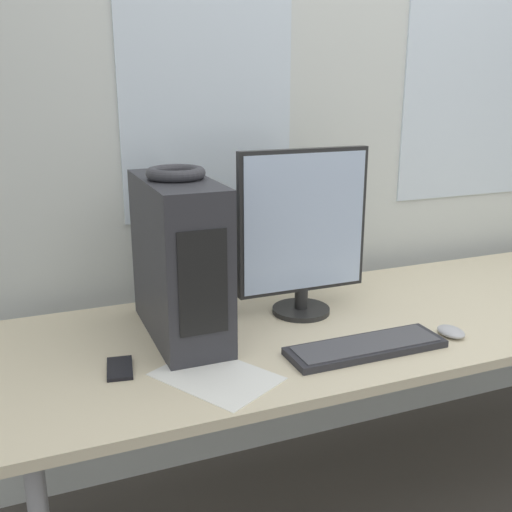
{
  "coord_description": "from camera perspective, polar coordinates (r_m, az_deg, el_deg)",
  "views": [
    {
      "loc": [
        -1.19,
        -1.11,
        1.47
      ],
      "look_at": [
        -0.57,
        0.4,
        0.99
      ],
      "focal_mm": 42.0,
      "sensor_mm": 36.0,
      "label": 1
    }
  ],
  "objects": [
    {
      "name": "desk",
      "position": [
        2.07,
        15.0,
        -5.86
      ],
      "size": [
        2.6,
        0.8,
        0.75
      ],
      "color": "beige",
      "rests_on": "ground_plane"
    },
    {
      "name": "wall_back",
      "position": [
        2.36,
        8.36,
        13.32
      ],
      "size": [
        8.0,
        0.07,
        2.7
      ],
      "color": "silver",
      "rests_on": "ground_plane"
    },
    {
      "name": "keyboard",
      "position": [
        1.71,
        10.43,
        -8.52
      ],
      "size": [
        0.45,
        0.14,
        0.02
      ],
      "color": "#28282D",
      "rests_on": "desk"
    },
    {
      "name": "mouse",
      "position": [
        1.86,
        18.08,
        -6.86
      ],
      "size": [
        0.07,
        0.09,
        0.02
      ],
      "color": "#B2B2B7",
      "rests_on": "desk"
    },
    {
      "name": "paper_sheet_front",
      "position": [
        1.55,
        -3.8,
        -11.38
      ],
      "size": [
        0.33,
        0.36,
        0.0
      ],
      "rotation": [
        0.0,
        0.0,
        0.51
      ],
      "color": "white",
      "rests_on": "desk"
    },
    {
      "name": "cell_phone",
      "position": [
        1.62,
        -12.84,
        -10.39
      ],
      "size": [
        0.08,
        0.13,
        0.01
      ],
      "rotation": [
        0.0,
        0.0,
        -0.16
      ],
      "color": "black",
      "rests_on": "desk"
    },
    {
      "name": "monitor_main",
      "position": [
        1.87,
        4.5,
        2.41
      ],
      "size": [
        0.43,
        0.19,
        0.53
      ],
      "color": "black",
      "rests_on": "desk"
    },
    {
      "name": "headphones",
      "position": [
        1.67,
        -7.64,
        7.84
      ],
      "size": [
        0.16,
        0.16,
        0.03
      ],
      "color": "#333338",
      "rests_on": "pc_tower"
    },
    {
      "name": "pc_tower",
      "position": [
        1.73,
        -7.33,
        -0.28
      ],
      "size": [
        0.18,
        0.47,
        0.46
      ],
      "color": "#2D2D33",
      "rests_on": "desk"
    }
  ]
}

